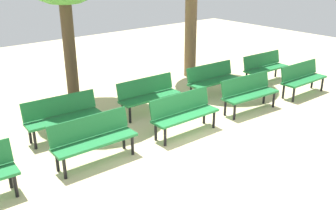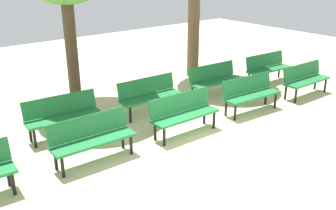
{
  "view_description": "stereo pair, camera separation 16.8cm",
  "coord_description": "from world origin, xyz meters",
  "px_view_note": "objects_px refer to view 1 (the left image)",
  "views": [
    {
      "loc": [
        -4.99,
        -4.02,
        3.6
      ],
      "look_at": [
        0.0,
        1.98,
        0.55
      ],
      "focal_mm": 40.3,
      "sensor_mm": 36.0,
      "label": 1
    },
    {
      "loc": [
        -4.86,
        -4.12,
        3.6
      ],
      "look_at": [
        0.0,
        1.98,
        0.55
      ],
      "focal_mm": 40.3,
      "sensor_mm": 36.0,
      "label": 2
    }
  ],
  "objects_px": {
    "bench_r0_c1": "(93,137)",
    "bench_r1_c3": "(212,78)",
    "bench_r0_c3": "(249,91)",
    "bench_r1_c4": "(265,66)",
    "bench_r0_c2": "(184,111)",
    "bench_r1_c1": "(63,114)",
    "bench_r1_c2": "(148,94)",
    "bench_r0_c4": "(302,77)"
  },
  "relations": [
    {
      "from": "bench_r0_c1",
      "to": "bench_r1_c3",
      "type": "height_order",
      "value": "same"
    },
    {
      "from": "bench_r0_c3",
      "to": "bench_r1_c4",
      "type": "bearing_deg",
      "value": 32.69
    },
    {
      "from": "bench_r0_c2",
      "to": "bench_r1_c1",
      "type": "height_order",
      "value": "same"
    },
    {
      "from": "bench_r1_c4",
      "to": "bench_r1_c1",
      "type": "bearing_deg",
      "value": 179.52
    },
    {
      "from": "bench_r0_c1",
      "to": "bench_r1_c1",
      "type": "xyz_separation_m",
      "value": [
        0.04,
        1.37,
        0.0
      ]
    },
    {
      "from": "bench_r0_c3",
      "to": "bench_r1_c1",
      "type": "height_order",
      "value": "same"
    },
    {
      "from": "bench_r0_c3",
      "to": "bench_r1_c3",
      "type": "relative_size",
      "value": 1.0
    },
    {
      "from": "bench_r0_c3",
      "to": "bench_r1_c2",
      "type": "xyz_separation_m",
      "value": [
        -2.02,
        1.46,
        0.0
      ]
    },
    {
      "from": "bench_r0_c3",
      "to": "bench_r0_c2",
      "type": "bearing_deg",
      "value": -177.18
    },
    {
      "from": "bench_r0_c1",
      "to": "bench_r0_c2",
      "type": "height_order",
      "value": "same"
    },
    {
      "from": "bench_r0_c1",
      "to": "bench_r1_c1",
      "type": "distance_m",
      "value": 1.37
    },
    {
      "from": "bench_r0_c2",
      "to": "bench_r1_c4",
      "type": "relative_size",
      "value": 0.99
    },
    {
      "from": "bench_r0_c3",
      "to": "bench_r0_c4",
      "type": "relative_size",
      "value": 1.01
    },
    {
      "from": "bench_r0_c1",
      "to": "bench_r0_c2",
      "type": "bearing_deg",
      "value": -2.4
    },
    {
      "from": "bench_r0_c3",
      "to": "bench_r1_c2",
      "type": "distance_m",
      "value": 2.5
    },
    {
      "from": "bench_r1_c2",
      "to": "bench_r1_c4",
      "type": "xyz_separation_m",
      "value": [
        4.29,
        -0.25,
        0.0
      ]
    },
    {
      "from": "bench_r0_c3",
      "to": "bench_r1_c1",
      "type": "xyz_separation_m",
      "value": [
        -4.21,
        1.58,
        0.0
      ]
    },
    {
      "from": "bench_r0_c3",
      "to": "bench_r1_c3",
      "type": "height_order",
      "value": "same"
    },
    {
      "from": "bench_r0_c1",
      "to": "bench_r1_c1",
      "type": "height_order",
      "value": "same"
    },
    {
      "from": "bench_r1_c1",
      "to": "bench_r1_c2",
      "type": "height_order",
      "value": "same"
    },
    {
      "from": "bench_r1_c4",
      "to": "bench_r1_c2",
      "type": "bearing_deg",
      "value": 179.47
    },
    {
      "from": "bench_r1_c3",
      "to": "bench_r1_c4",
      "type": "height_order",
      "value": "same"
    },
    {
      "from": "bench_r0_c1",
      "to": "bench_r0_c3",
      "type": "xyz_separation_m",
      "value": [
        4.25,
        -0.21,
        0.0
      ]
    },
    {
      "from": "bench_r0_c1",
      "to": "bench_r1_c2",
      "type": "distance_m",
      "value": 2.56
    },
    {
      "from": "bench_r0_c1",
      "to": "bench_r1_c3",
      "type": "relative_size",
      "value": 0.99
    },
    {
      "from": "bench_r1_c1",
      "to": "bench_r1_c3",
      "type": "relative_size",
      "value": 1.0
    },
    {
      "from": "bench_r0_c2",
      "to": "bench_r1_c1",
      "type": "xyz_separation_m",
      "value": [
        -2.09,
        1.52,
        0.0
      ]
    },
    {
      "from": "bench_r0_c3",
      "to": "bench_r1_c1",
      "type": "distance_m",
      "value": 4.5
    },
    {
      "from": "bench_r0_c2",
      "to": "bench_r0_c3",
      "type": "bearing_deg",
      "value": -0.4
    },
    {
      "from": "bench_r0_c1",
      "to": "bench_r1_c1",
      "type": "relative_size",
      "value": 0.99
    },
    {
      "from": "bench_r1_c3",
      "to": "bench_r1_c4",
      "type": "distance_m",
      "value": 2.16
    },
    {
      "from": "bench_r1_c3",
      "to": "bench_r1_c4",
      "type": "bearing_deg",
      "value": -0.44
    },
    {
      "from": "bench_r0_c4",
      "to": "bench_r1_c4",
      "type": "bearing_deg",
      "value": 85.4
    },
    {
      "from": "bench_r1_c2",
      "to": "bench_r1_c1",
      "type": "bearing_deg",
      "value": 178.69
    },
    {
      "from": "bench_r1_c3",
      "to": "bench_r1_c4",
      "type": "relative_size",
      "value": 1.0
    },
    {
      "from": "bench_r0_c1",
      "to": "bench_r0_c4",
      "type": "distance_m",
      "value": 6.38
    },
    {
      "from": "bench_r0_c1",
      "to": "bench_r0_c3",
      "type": "bearing_deg",
      "value": -1.19
    },
    {
      "from": "bench_r0_c2",
      "to": "bench_r0_c4",
      "type": "bearing_deg",
      "value": -1.91
    },
    {
      "from": "bench_r0_c2",
      "to": "bench_r0_c3",
      "type": "xyz_separation_m",
      "value": [
        2.12,
        -0.06,
        0.0
      ]
    },
    {
      "from": "bench_r0_c4",
      "to": "bench_r1_c4",
      "type": "relative_size",
      "value": 0.99
    },
    {
      "from": "bench_r0_c2",
      "to": "bench_r0_c1",
      "type": "bearing_deg",
      "value": 177.17
    },
    {
      "from": "bench_r1_c2",
      "to": "bench_r1_c4",
      "type": "relative_size",
      "value": 1.0
    }
  ]
}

